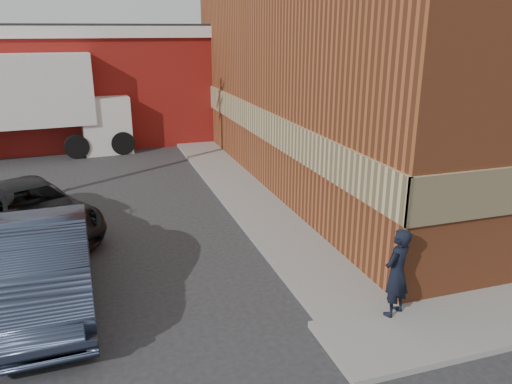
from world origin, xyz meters
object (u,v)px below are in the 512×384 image
object	(u,v)px
warehouse	(48,82)
box_truck	(29,98)
man	(397,272)
suv_a	(30,210)
brick_building	(435,48)
sedan	(43,266)

from	to	relation	value
warehouse	box_truck	bearing A→B (deg)	-97.97
man	box_truck	xyz separation A→B (m)	(-7.74, 16.31, 1.55)
warehouse	box_truck	distance (m)	3.98
box_truck	warehouse	bearing A→B (deg)	77.68
warehouse	suv_a	size ratio (longest dim) A/B	3.16
suv_a	man	bearing A→B (deg)	-70.00
brick_building	warehouse	bearing A→B (deg)	142.80
man	suv_a	size ratio (longest dim) A/B	0.34
warehouse	man	world-z (taller)	warehouse
brick_building	warehouse	xyz separation A→B (m)	(-14.50, 11.00, -1.87)
sedan	box_truck	distance (m)	13.78
man	sedan	size ratio (longest dim) A/B	0.34
brick_building	man	size ratio (longest dim) A/B	10.32
brick_building	warehouse	distance (m)	18.30
suv_a	sedan	bearing A→B (deg)	-107.52
box_truck	brick_building	bearing A→B (deg)	-29.51
brick_building	suv_a	xyz separation A→B (m)	(-14.36, -2.53, -3.97)
brick_building	box_truck	size ratio (longest dim) A/B	2.00
brick_building	man	bearing A→B (deg)	-128.32
warehouse	sedan	distance (m)	17.67
man	warehouse	bearing A→B (deg)	-96.93
man	brick_building	bearing A→B (deg)	-154.79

